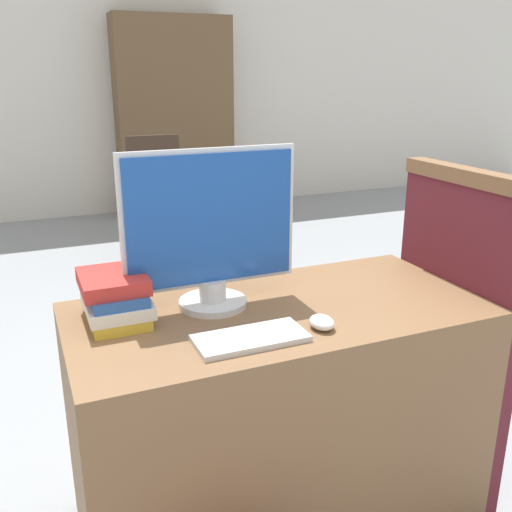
{
  "coord_description": "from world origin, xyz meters",
  "views": [
    {
      "loc": [
        -0.69,
        -1.14,
        1.46
      ],
      "look_at": [
        -0.09,
        0.28,
        0.96
      ],
      "focal_mm": 40.0,
      "sensor_mm": 36.0,
      "label": 1
    }
  ],
  "objects": [
    {
      "name": "monitor",
      "position": [
        -0.18,
        0.41,
        1.01
      ],
      "size": [
        0.53,
        0.21,
        0.48
      ],
      "color": "silver",
      "rests_on": "desk"
    },
    {
      "name": "far_chair",
      "position": [
        0.38,
        3.47,
        0.52
      ],
      "size": [
        0.44,
        0.44,
        0.96
      ],
      "rotation": [
        0.0,
        0.0,
        0.62
      ],
      "color": "#38281E",
      "rests_on": "ground_plane"
    },
    {
      "name": "wall_back",
      "position": [
        0.0,
        5.05,
        1.4
      ],
      "size": [
        12.0,
        0.06,
        2.8
      ],
      "color": "silver",
      "rests_on": "ground_plane"
    },
    {
      "name": "book_stack",
      "position": [
        -0.47,
        0.42,
        0.84
      ],
      "size": [
        0.19,
        0.25,
        0.14
      ],
      "color": "gold",
      "rests_on": "desk"
    },
    {
      "name": "mouse",
      "position": [
        0.05,
        0.13,
        0.79
      ],
      "size": [
        0.07,
        0.09,
        0.04
      ],
      "color": "white",
      "rests_on": "desk"
    },
    {
      "name": "bookshelf_far",
      "position": [
        0.91,
        4.81,
        1.0
      ],
      "size": [
        1.2,
        0.32,
        2.0
      ],
      "color": "brown",
      "rests_on": "ground_plane"
    },
    {
      "name": "desk",
      "position": [
        0.0,
        0.31,
        0.39
      ],
      "size": [
        1.27,
        0.62,
        0.77
      ],
      "color": "brown",
      "rests_on": "ground_plane"
    },
    {
      "name": "carrel_divider",
      "position": [
        0.66,
        0.28,
        0.59
      ],
      "size": [
        0.07,
        0.56,
        1.16
      ],
      "color": "#5B1E28",
      "rests_on": "ground_plane"
    },
    {
      "name": "keyboard",
      "position": [
        -0.17,
        0.14,
        0.78
      ],
      "size": [
        0.3,
        0.14,
        0.02
      ],
      "color": "silver",
      "rests_on": "desk"
    }
  ]
}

